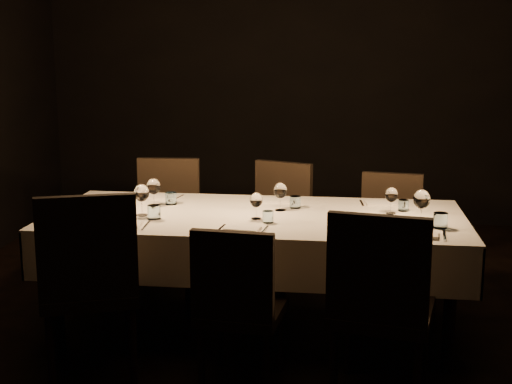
# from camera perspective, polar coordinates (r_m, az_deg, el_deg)

# --- Properties ---
(room) EXTENTS (5.01, 6.01, 3.01)m
(room) POSITION_cam_1_polar(r_m,az_deg,el_deg) (4.24, 0.00, 7.96)
(room) COLOR black
(room) RESTS_ON ground
(dining_table) EXTENTS (2.52, 1.12, 0.76)m
(dining_table) POSITION_cam_1_polar(r_m,az_deg,el_deg) (4.36, 0.00, -2.74)
(dining_table) COLOR black
(dining_table) RESTS_ON ground
(chair_near_left) EXTENTS (0.64, 0.64, 1.04)m
(chair_near_left) POSITION_cam_1_polar(r_m,az_deg,el_deg) (3.88, -13.21, -6.78)
(chair_near_left) COLOR black
(chair_near_left) RESTS_ON ground
(place_setting_near_left) EXTENTS (0.35, 0.41, 0.19)m
(place_setting_near_left) POSITION_cam_1_polar(r_m,az_deg,el_deg) (4.26, -9.41, -1.18)
(place_setting_near_left) COLOR silver
(place_setting_near_left) RESTS_ON dining_table
(chair_near_center) EXTENTS (0.46, 0.46, 0.88)m
(chair_near_center) POSITION_cam_1_polar(r_m,az_deg,el_deg) (3.69, -1.49, -8.65)
(chair_near_center) COLOR black
(chair_near_center) RESTS_ON ground
(place_setting_near_center) EXTENTS (0.30, 0.39, 0.16)m
(place_setting_near_center) POSITION_cam_1_polar(r_m,az_deg,el_deg) (4.12, -0.09, -1.64)
(place_setting_near_center) COLOR silver
(place_setting_near_center) RESTS_ON dining_table
(chair_near_right) EXTENTS (0.56, 0.56, 1.01)m
(chair_near_right) POSITION_cam_1_polar(r_m,az_deg,el_deg) (3.57, 9.91, -8.52)
(chair_near_right) COLOR black
(chair_near_right) RESTS_ON ground
(place_setting_near_right) EXTENTS (0.37, 0.42, 0.20)m
(place_setting_near_right) POSITION_cam_1_polar(r_m,az_deg,el_deg) (4.11, 13.29, -1.76)
(place_setting_near_right) COLOR silver
(place_setting_near_right) RESTS_ON dining_table
(chair_far_left) EXTENTS (0.49, 0.49, 0.96)m
(chair_far_left) POSITION_cam_1_polar(r_m,az_deg,el_deg) (5.27, -7.15, -2.11)
(chair_far_left) COLOR black
(chair_far_left) RESTS_ON ground
(place_setting_far_left) EXTENTS (0.34, 0.41, 0.18)m
(place_setting_far_left) POSITION_cam_1_polar(r_m,az_deg,el_deg) (4.67, -7.80, -0.06)
(place_setting_far_left) COLOR silver
(place_setting_far_left) RESTS_ON dining_table
(chair_far_center) EXTENTS (0.58, 0.58, 0.93)m
(chair_far_center) POSITION_cam_1_polar(r_m,az_deg,el_deg) (5.21, 1.66, -2.30)
(chair_far_center) COLOR black
(chair_far_center) RESTS_ON ground
(place_setting_far_center) EXTENTS (0.33, 0.40, 0.18)m
(place_setting_far_center) POSITION_cam_1_polar(r_m,az_deg,el_deg) (4.53, 2.14, -0.36)
(place_setting_far_center) COLOR silver
(place_setting_far_center) RESTS_ON dining_table
(chair_far_right) EXTENTS (0.49, 0.49, 0.89)m
(chair_far_right) POSITION_cam_1_polar(r_m,az_deg,el_deg) (5.09, 10.61, -3.07)
(chair_far_right) COLOR black
(chair_far_right) RESTS_ON ground
(place_setting_far_right) EXTENTS (0.30, 0.39, 0.16)m
(place_setting_far_right) POSITION_cam_1_polar(r_m,az_deg,el_deg) (4.52, 10.75, -0.64)
(place_setting_far_right) COLOR silver
(place_setting_far_right) RESTS_ON dining_table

